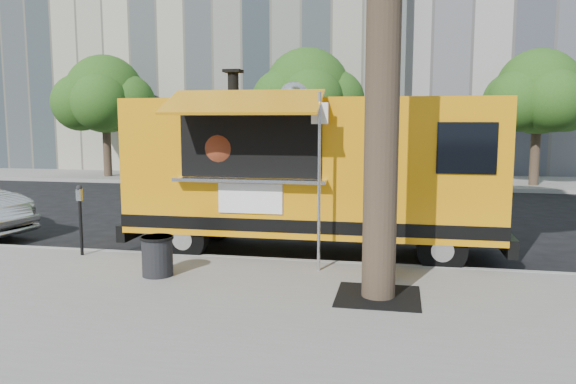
{
  "coord_description": "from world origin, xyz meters",
  "views": [
    {
      "loc": [
        2.85,
        -10.77,
        2.71
      ],
      "look_at": [
        0.71,
        0.0,
        1.27
      ],
      "focal_mm": 35.0,
      "sensor_mm": 36.0,
      "label": 1
    }
  ],
  "objects_px": {
    "far_tree_a": "(105,95)",
    "far_tree_b": "(307,92)",
    "far_tree_c": "(538,92)",
    "sign_post": "(319,171)",
    "food_truck": "(311,169)",
    "trash_bin_left": "(157,255)",
    "trash_bin_right": "(381,258)",
    "parking_meter": "(80,212)"
  },
  "relations": [
    {
      "from": "far_tree_a",
      "to": "far_tree_b",
      "type": "bearing_deg",
      "value": 2.54
    },
    {
      "from": "far_tree_b",
      "to": "far_tree_c",
      "type": "distance_m",
      "value": 9.01
    },
    {
      "from": "far_tree_b",
      "to": "sign_post",
      "type": "distance_m",
      "value": 14.61
    },
    {
      "from": "sign_post",
      "to": "food_truck",
      "type": "bearing_deg",
      "value": 103.17
    },
    {
      "from": "food_truck",
      "to": "trash_bin_left",
      "type": "bearing_deg",
      "value": -130.5
    },
    {
      "from": "far_tree_c",
      "to": "trash_bin_right",
      "type": "bearing_deg",
      "value": -110.9
    },
    {
      "from": "parking_meter",
      "to": "food_truck",
      "type": "distance_m",
      "value": 4.48
    },
    {
      "from": "far_tree_a",
      "to": "food_truck",
      "type": "bearing_deg",
      "value": -47.42
    },
    {
      "from": "far_tree_a",
      "to": "sign_post",
      "type": "height_order",
      "value": "far_tree_a"
    },
    {
      "from": "far_tree_c",
      "to": "parking_meter",
      "type": "bearing_deg",
      "value": -128.66
    },
    {
      "from": "far_tree_c",
      "to": "trash_bin_left",
      "type": "bearing_deg",
      "value": -121.33
    },
    {
      "from": "far_tree_b",
      "to": "sign_post",
      "type": "relative_size",
      "value": 1.83
    },
    {
      "from": "sign_post",
      "to": "trash_bin_left",
      "type": "bearing_deg",
      "value": -161.9
    },
    {
      "from": "far_tree_b",
      "to": "far_tree_c",
      "type": "relative_size",
      "value": 1.06
    },
    {
      "from": "far_tree_c",
      "to": "parking_meter",
      "type": "distance_m",
      "value": 17.82
    },
    {
      "from": "far_tree_c",
      "to": "sign_post",
      "type": "xyz_separation_m",
      "value": [
        -6.45,
        -13.95,
        -1.87
      ]
    },
    {
      "from": "parking_meter",
      "to": "far_tree_c",
      "type": "bearing_deg",
      "value": 51.34
    },
    {
      "from": "sign_post",
      "to": "food_truck",
      "type": "height_order",
      "value": "food_truck"
    },
    {
      "from": "parking_meter",
      "to": "trash_bin_left",
      "type": "height_order",
      "value": "parking_meter"
    },
    {
      "from": "far_tree_c",
      "to": "parking_meter",
      "type": "relative_size",
      "value": 3.9
    },
    {
      "from": "far_tree_c",
      "to": "sign_post",
      "type": "bearing_deg",
      "value": -114.81
    },
    {
      "from": "far_tree_b",
      "to": "sign_post",
      "type": "xyz_separation_m",
      "value": [
        2.55,
        -14.25,
        -1.98
      ]
    },
    {
      "from": "far_tree_b",
      "to": "trash_bin_right",
      "type": "xyz_separation_m",
      "value": [
        3.6,
        -14.44,
        -3.38
      ]
    },
    {
      "from": "far_tree_b",
      "to": "food_truck",
      "type": "height_order",
      "value": "far_tree_b"
    },
    {
      "from": "far_tree_a",
      "to": "trash_bin_left",
      "type": "distance_m",
      "value": 17.53
    },
    {
      "from": "trash_bin_right",
      "to": "parking_meter",
      "type": "bearing_deg",
      "value": 176.03
    },
    {
      "from": "far_tree_c",
      "to": "trash_bin_left",
      "type": "relative_size",
      "value": 7.96
    },
    {
      "from": "far_tree_c",
      "to": "parking_meter",
      "type": "xyz_separation_m",
      "value": [
        -11.0,
        -13.75,
        -2.74
      ]
    },
    {
      "from": "far_tree_a",
      "to": "food_truck",
      "type": "height_order",
      "value": "far_tree_a"
    },
    {
      "from": "sign_post",
      "to": "trash_bin_right",
      "type": "height_order",
      "value": "sign_post"
    },
    {
      "from": "far_tree_a",
      "to": "parking_meter",
      "type": "xyz_separation_m",
      "value": [
        7.0,
        -13.65,
        -2.79
      ]
    },
    {
      "from": "far_tree_a",
      "to": "far_tree_c",
      "type": "bearing_deg",
      "value": 0.32
    },
    {
      "from": "sign_post",
      "to": "trash_bin_left",
      "type": "height_order",
      "value": "sign_post"
    },
    {
      "from": "far_tree_c",
      "to": "trash_bin_right",
      "type": "distance_m",
      "value": 15.48
    },
    {
      "from": "far_tree_c",
      "to": "trash_bin_right",
      "type": "relative_size",
      "value": 9.17
    },
    {
      "from": "parking_meter",
      "to": "trash_bin_right",
      "type": "height_order",
      "value": "parking_meter"
    },
    {
      "from": "trash_bin_left",
      "to": "far_tree_b",
      "type": "bearing_deg",
      "value": 90.0
    },
    {
      "from": "far_tree_a",
      "to": "far_tree_b",
      "type": "distance_m",
      "value": 9.01
    },
    {
      "from": "far_tree_b",
      "to": "trash_bin_right",
      "type": "distance_m",
      "value": 15.26
    },
    {
      "from": "far_tree_c",
      "to": "sign_post",
      "type": "height_order",
      "value": "far_tree_c"
    },
    {
      "from": "far_tree_b",
      "to": "far_tree_c",
      "type": "bearing_deg",
      "value": -1.91
    },
    {
      "from": "far_tree_a",
      "to": "far_tree_c",
      "type": "xyz_separation_m",
      "value": [
        18.0,
        0.1,
        -0.06
      ]
    }
  ]
}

